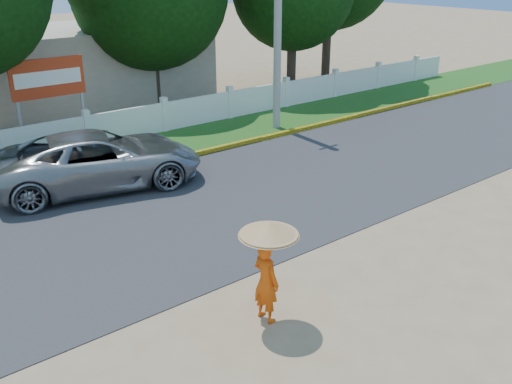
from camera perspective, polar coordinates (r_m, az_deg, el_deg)
ground at (r=11.74m, az=6.17°, el=-8.82°), size 120.00×120.00×0.00m
road at (r=14.87m, az=-6.02°, el=-1.70°), size 60.00×7.00×0.02m
grass_verge at (r=19.22m, az=-14.59°, el=3.39°), size 60.00×3.50×0.03m
curb at (r=17.73m, az=-12.29°, el=2.22°), size 40.00×0.18×0.16m
fence at (r=20.34m, az=-16.47°, el=5.83°), size 40.00×0.10×1.10m
building_near at (r=27.38m, az=-16.58°, el=12.21°), size 10.00×6.00×3.20m
utility_pole at (r=21.20m, az=2.19°, el=16.65°), size 0.28×0.28×7.82m
vehicle at (r=16.61m, az=-15.41°, el=3.13°), size 6.16×3.89×1.58m
monk_with_parasol at (r=9.93m, az=1.14°, el=-6.54°), size 1.06×1.06×1.93m
billboard at (r=20.73m, az=-20.06°, el=10.24°), size 2.50×0.13×2.95m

